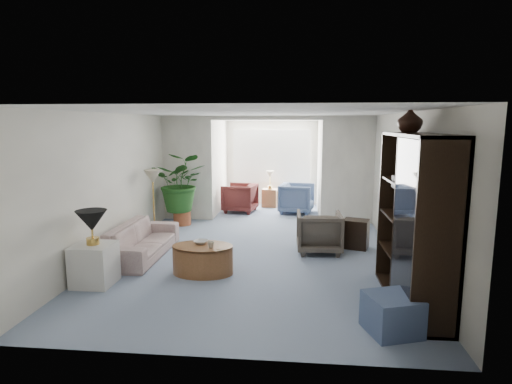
# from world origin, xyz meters

# --- Properties ---
(floor) EXTENTS (6.00, 6.00, 0.00)m
(floor) POSITION_xyz_m (0.00, 0.00, 0.00)
(floor) COLOR #8B9DB8
(floor) RESTS_ON ground
(sunroom_floor) EXTENTS (2.60, 2.60, 0.00)m
(sunroom_floor) POSITION_xyz_m (0.00, 4.10, 0.00)
(sunroom_floor) COLOR #8B9DB8
(sunroom_floor) RESTS_ON ground
(back_pier_left) EXTENTS (1.20, 0.12, 2.50)m
(back_pier_left) POSITION_xyz_m (-1.90, 3.00, 1.25)
(back_pier_left) COLOR white
(back_pier_left) RESTS_ON ground
(back_pier_right) EXTENTS (1.20, 0.12, 2.50)m
(back_pier_right) POSITION_xyz_m (1.90, 3.00, 1.25)
(back_pier_right) COLOR white
(back_pier_right) RESTS_ON ground
(back_header) EXTENTS (2.60, 0.12, 0.10)m
(back_header) POSITION_xyz_m (0.00, 3.00, 2.45)
(back_header) COLOR white
(back_header) RESTS_ON back_pier_left
(window_pane) EXTENTS (2.20, 0.02, 1.50)m
(window_pane) POSITION_xyz_m (0.00, 5.18, 1.40)
(window_pane) COLOR white
(window_blinds) EXTENTS (2.20, 0.02, 1.50)m
(window_blinds) POSITION_xyz_m (0.00, 5.15, 1.40)
(window_blinds) COLOR white
(framed_picture) EXTENTS (0.04, 0.50, 0.40)m
(framed_picture) POSITION_xyz_m (2.46, -0.10, 1.70)
(framed_picture) COLOR #C2B29B
(sofa) EXTENTS (0.78, 1.98, 0.58)m
(sofa) POSITION_xyz_m (-1.98, 0.10, 0.29)
(sofa) COLOR #C1B2A3
(sofa) RESTS_ON ground
(end_table) EXTENTS (0.55, 0.55, 0.60)m
(end_table) POSITION_xyz_m (-2.18, -1.25, 0.30)
(end_table) COLOR silver
(end_table) RESTS_ON ground
(table_lamp) EXTENTS (0.44, 0.44, 0.30)m
(table_lamp) POSITION_xyz_m (-2.18, -1.25, 0.95)
(table_lamp) COLOR black
(table_lamp) RESTS_ON end_table
(floor_lamp) EXTENTS (0.36, 0.36, 0.28)m
(floor_lamp) POSITION_xyz_m (-2.21, 1.44, 1.25)
(floor_lamp) COLOR beige
(floor_lamp) RESTS_ON ground
(coffee_table) EXTENTS (1.16, 1.16, 0.45)m
(coffee_table) POSITION_xyz_m (-0.71, -0.65, 0.23)
(coffee_table) COLOR brown
(coffee_table) RESTS_ON ground
(coffee_bowl) EXTENTS (0.27, 0.27, 0.05)m
(coffee_bowl) POSITION_xyz_m (-0.76, -0.55, 0.48)
(coffee_bowl) COLOR silver
(coffee_bowl) RESTS_ON coffee_table
(coffee_cup) EXTENTS (0.12, 0.12, 0.10)m
(coffee_cup) POSITION_xyz_m (-0.56, -0.75, 0.50)
(coffee_cup) COLOR #B8B2A1
(coffee_cup) RESTS_ON coffee_table
(wingback_chair) EXTENTS (0.82, 0.84, 0.74)m
(wingback_chair) POSITION_xyz_m (1.15, 0.67, 0.37)
(wingback_chair) COLOR #585045
(wingback_chair) RESTS_ON ground
(side_table_dark) EXTENTS (0.54, 0.49, 0.54)m
(side_table_dark) POSITION_xyz_m (1.85, 0.97, 0.27)
(side_table_dark) COLOR black
(side_table_dark) RESTS_ON ground
(entertainment_cabinet) EXTENTS (0.53, 1.98, 2.20)m
(entertainment_cabinet) POSITION_xyz_m (2.23, -1.44, 1.10)
(entertainment_cabinet) COLOR black
(entertainment_cabinet) RESTS_ON ground
(cabinet_urn) EXTENTS (0.33, 0.33, 0.34)m
(cabinet_urn) POSITION_xyz_m (2.23, -0.94, 2.37)
(cabinet_urn) COLOR black
(cabinet_urn) RESTS_ON entertainment_cabinet
(ottoman) EXTENTS (0.67, 0.67, 0.43)m
(ottoman) POSITION_xyz_m (1.82, -2.29, 0.21)
(ottoman) COLOR #4D5E85
(ottoman) RESTS_ON ground
(plant_pot) EXTENTS (0.40, 0.40, 0.32)m
(plant_pot) POSITION_xyz_m (-1.90, 2.45, 0.16)
(plant_pot) COLOR #A4522F
(plant_pot) RESTS_ON ground
(house_plant) EXTENTS (1.22, 1.05, 1.35)m
(house_plant) POSITION_xyz_m (-1.90, 2.45, 1.00)
(house_plant) COLOR #21541C
(house_plant) RESTS_ON plant_pot
(sunroom_chair_blue) EXTENTS (0.98, 0.96, 0.78)m
(sunroom_chair_blue) POSITION_xyz_m (0.73, 4.01, 0.39)
(sunroom_chair_blue) COLOR #4D5E85
(sunroom_chair_blue) RESTS_ON ground
(sunroom_chair_maroon) EXTENTS (0.95, 0.93, 0.75)m
(sunroom_chair_maroon) POSITION_xyz_m (-0.77, 4.01, 0.38)
(sunroom_chair_maroon) COLOR maroon
(sunroom_chair_maroon) RESTS_ON ground
(sunroom_table) EXTENTS (0.46, 0.39, 0.51)m
(sunroom_table) POSITION_xyz_m (-0.02, 4.76, 0.25)
(sunroom_table) COLOR brown
(sunroom_table) RESTS_ON ground
(shelf_clutter) EXTENTS (0.30, 1.18, 1.06)m
(shelf_clutter) POSITION_xyz_m (2.18, -1.60, 1.20)
(shelf_clutter) COLOR black
(shelf_clutter) RESTS_ON entertainment_cabinet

